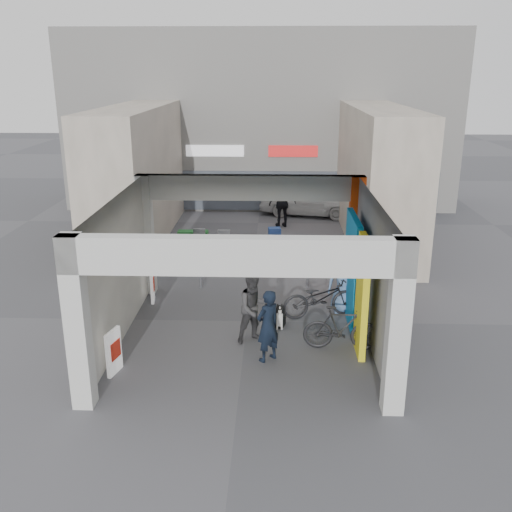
{
  "coord_description": "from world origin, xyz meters",
  "views": [
    {
      "loc": [
        0.69,
        -13.66,
        6.33
      ],
      "look_at": [
        0.2,
        1.0,
        1.48
      ],
      "focal_mm": 40.0,
      "sensor_mm": 36.0,
      "label": 1
    }
  ],
  "objects_px": {
    "man_with_dog": "(268,326)",
    "bicycle_front": "(320,298)",
    "produce_stand": "(193,246)",
    "white_van": "(308,199)",
    "border_collie": "(280,318)",
    "bicycle_rear": "(342,328)",
    "man_crates": "(282,203)",
    "man_back_turned": "(254,308)",
    "cafe_set": "(203,251)",
    "man_elderly": "(344,281)"
  },
  "relations": [
    {
      "from": "produce_stand",
      "to": "border_collie",
      "type": "height_order",
      "value": "produce_stand"
    },
    {
      "from": "white_van",
      "to": "man_crates",
      "type": "bearing_deg",
      "value": 162.33
    },
    {
      "from": "border_collie",
      "to": "produce_stand",
      "type": "bearing_deg",
      "value": 132.92
    },
    {
      "from": "produce_stand",
      "to": "man_back_turned",
      "type": "relative_size",
      "value": 0.73
    },
    {
      "from": "man_back_turned",
      "to": "bicycle_rear",
      "type": "relative_size",
      "value": 0.97
    },
    {
      "from": "cafe_set",
      "to": "bicycle_front",
      "type": "height_order",
      "value": "bicycle_front"
    },
    {
      "from": "produce_stand",
      "to": "white_van",
      "type": "relative_size",
      "value": 0.3
    },
    {
      "from": "produce_stand",
      "to": "man_elderly",
      "type": "distance_m",
      "value": 6.78
    },
    {
      "from": "produce_stand",
      "to": "white_van",
      "type": "height_order",
      "value": "white_van"
    },
    {
      "from": "man_back_turned",
      "to": "produce_stand",
      "type": "bearing_deg",
      "value": 83.23
    },
    {
      "from": "man_with_dog",
      "to": "bicycle_front",
      "type": "height_order",
      "value": "man_with_dog"
    },
    {
      "from": "man_back_turned",
      "to": "white_van",
      "type": "relative_size",
      "value": 0.41
    },
    {
      "from": "man_with_dog",
      "to": "man_crates",
      "type": "relative_size",
      "value": 0.85
    },
    {
      "from": "produce_stand",
      "to": "man_back_turned",
      "type": "height_order",
      "value": "man_back_turned"
    },
    {
      "from": "border_collie",
      "to": "man_crates",
      "type": "xyz_separation_m",
      "value": [
        0.17,
        9.77,
        0.73
      ]
    },
    {
      "from": "cafe_set",
      "to": "white_van",
      "type": "relative_size",
      "value": 0.39
    },
    {
      "from": "border_collie",
      "to": "bicycle_front",
      "type": "bearing_deg",
      "value": 48.41
    },
    {
      "from": "cafe_set",
      "to": "produce_stand",
      "type": "xyz_separation_m",
      "value": [
        -0.45,
        0.61,
        -0.01
      ]
    },
    {
      "from": "produce_stand",
      "to": "man_elderly",
      "type": "xyz_separation_m",
      "value": [
        4.77,
        -4.79,
        0.56
      ]
    },
    {
      "from": "produce_stand",
      "to": "man_back_turned",
      "type": "distance_m",
      "value": 7.09
    },
    {
      "from": "border_collie",
      "to": "bicycle_rear",
      "type": "bearing_deg",
      "value": -22.59
    },
    {
      "from": "produce_stand",
      "to": "border_collie",
      "type": "bearing_deg",
      "value": -43.03
    },
    {
      "from": "man_elderly",
      "to": "bicycle_rear",
      "type": "xyz_separation_m",
      "value": [
        -0.28,
        -2.19,
        -0.36
      ]
    },
    {
      "from": "cafe_set",
      "to": "white_van",
      "type": "xyz_separation_m",
      "value": [
        3.93,
        6.6,
        0.37
      ]
    },
    {
      "from": "bicycle_front",
      "to": "man_with_dog",
      "type": "bearing_deg",
      "value": 135.36
    },
    {
      "from": "man_crates",
      "to": "bicycle_front",
      "type": "height_order",
      "value": "man_crates"
    },
    {
      "from": "man_back_turned",
      "to": "white_van",
      "type": "height_order",
      "value": "man_back_turned"
    },
    {
      "from": "produce_stand",
      "to": "man_crates",
      "type": "height_order",
      "value": "man_crates"
    },
    {
      "from": "man_back_turned",
      "to": "white_van",
      "type": "xyz_separation_m",
      "value": [
        1.97,
        12.63,
        -0.15
      ]
    },
    {
      "from": "man_back_turned",
      "to": "man_elderly",
      "type": "xyz_separation_m",
      "value": [
        2.36,
        1.85,
        0.03
      ]
    },
    {
      "from": "man_elderly",
      "to": "bicycle_front",
      "type": "height_order",
      "value": "man_elderly"
    },
    {
      "from": "bicycle_rear",
      "to": "white_van",
      "type": "distance_m",
      "value": 12.97
    },
    {
      "from": "man_elderly",
      "to": "man_crates",
      "type": "height_order",
      "value": "man_crates"
    },
    {
      "from": "man_crates",
      "to": "border_collie",
      "type": "bearing_deg",
      "value": 72.01
    },
    {
      "from": "cafe_set",
      "to": "produce_stand",
      "type": "distance_m",
      "value": 0.76
    },
    {
      "from": "produce_stand",
      "to": "border_collie",
      "type": "xyz_separation_m",
      "value": [
        3.04,
        -5.84,
        -0.07
      ]
    },
    {
      "from": "border_collie",
      "to": "man_elderly",
      "type": "height_order",
      "value": "man_elderly"
    },
    {
      "from": "border_collie",
      "to": "man_crates",
      "type": "height_order",
      "value": "man_crates"
    },
    {
      "from": "man_back_turned",
      "to": "border_collie",
      "type": "bearing_deg",
      "value": 25.12
    },
    {
      "from": "cafe_set",
      "to": "man_back_turned",
      "type": "xyz_separation_m",
      "value": [
        1.96,
        -6.03,
        0.52
      ]
    },
    {
      "from": "border_collie",
      "to": "man_with_dog",
      "type": "height_order",
      "value": "man_with_dog"
    },
    {
      "from": "produce_stand",
      "to": "man_elderly",
      "type": "relative_size",
      "value": 0.71
    },
    {
      "from": "man_crates",
      "to": "bicycle_front",
      "type": "bearing_deg",
      "value": 78.73
    },
    {
      "from": "cafe_set",
      "to": "white_van",
      "type": "bearing_deg",
      "value": 59.23
    },
    {
      "from": "cafe_set",
      "to": "bicycle_rear",
      "type": "xyz_separation_m",
      "value": [
        4.03,
        -6.37,
        0.19
      ]
    },
    {
      "from": "white_van",
      "to": "bicycle_rear",
      "type": "bearing_deg",
      "value": -167.65
    },
    {
      "from": "produce_stand",
      "to": "man_crates",
      "type": "xyz_separation_m",
      "value": [
        3.21,
        3.93,
        0.66
      ]
    },
    {
      "from": "bicycle_rear",
      "to": "cafe_set",
      "type": "bearing_deg",
      "value": 34.87
    },
    {
      "from": "cafe_set",
      "to": "border_collie",
      "type": "height_order",
      "value": "cafe_set"
    },
    {
      "from": "man_back_turned",
      "to": "man_with_dog",
      "type": "bearing_deg",
      "value": -96.77
    }
  ]
}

